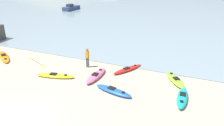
{
  "coord_description": "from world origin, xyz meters",
  "views": [
    {
      "loc": [
        9.27,
        -6.59,
        7.9
      ],
      "look_at": [
        2.74,
        9.26,
        0.5
      ],
      "focal_mm": 35.0,
      "sensor_mm": 36.0,
      "label": 1
    }
  ],
  "objects_px": {
    "person_near_waterline": "(87,56)",
    "moored_boat_1": "(71,8)",
    "kayak_on_sand_3": "(4,57)",
    "kayak_on_sand_5": "(182,98)",
    "kayak_on_sand_1": "(96,76)",
    "loose_paddle": "(37,62)",
    "kayak_on_sand_6": "(55,76)",
    "kayak_on_sand_2": "(128,69)",
    "kayak_on_sand_4": "(113,91)",
    "kayak_on_sand_0": "(175,80)"
  },
  "relations": [
    {
      "from": "kayak_on_sand_0",
      "to": "moored_boat_1",
      "type": "xyz_separation_m",
      "value": [
        -24.17,
        23.83,
        0.34
      ]
    },
    {
      "from": "kayak_on_sand_3",
      "to": "person_near_waterline",
      "type": "xyz_separation_m",
      "value": [
        8.48,
        1.18,
        0.88
      ]
    },
    {
      "from": "kayak_on_sand_4",
      "to": "kayak_on_sand_6",
      "type": "xyz_separation_m",
      "value": [
        -5.14,
        0.44,
        -0.03
      ]
    },
    {
      "from": "kayak_on_sand_1",
      "to": "loose_paddle",
      "type": "distance_m",
      "value": 6.46
    },
    {
      "from": "moored_boat_1",
      "to": "kayak_on_sand_4",
      "type": "bearing_deg",
      "value": -53.01
    },
    {
      "from": "kayak_on_sand_4",
      "to": "moored_boat_1",
      "type": "height_order",
      "value": "moored_boat_1"
    },
    {
      "from": "kayak_on_sand_0",
      "to": "kayak_on_sand_1",
      "type": "relative_size",
      "value": 0.93
    },
    {
      "from": "kayak_on_sand_3",
      "to": "kayak_on_sand_5",
      "type": "distance_m",
      "value": 16.71
    },
    {
      "from": "kayak_on_sand_1",
      "to": "kayak_on_sand_5",
      "type": "xyz_separation_m",
      "value": [
        6.64,
        -0.75,
        0.0
      ]
    },
    {
      "from": "kayak_on_sand_2",
      "to": "kayak_on_sand_3",
      "type": "distance_m",
      "value": 12.09
    },
    {
      "from": "kayak_on_sand_2",
      "to": "kayak_on_sand_4",
      "type": "xyz_separation_m",
      "value": [
        0.22,
        -3.78,
        0.02
      ]
    },
    {
      "from": "person_near_waterline",
      "to": "kayak_on_sand_2",
      "type": "bearing_deg",
      "value": 10.77
    },
    {
      "from": "kayak_on_sand_5",
      "to": "person_near_waterline",
      "type": "bearing_deg",
      "value": 164.52
    },
    {
      "from": "kayak_on_sand_2",
      "to": "kayak_on_sand_0",
      "type": "bearing_deg",
      "value": -7.31
    },
    {
      "from": "moored_boat_1",
      "to": "kayak_on_sand_2",
      "type": "bearing_deg",
      "value": -49.11
    },
    {
      "from": "kayak_on_sand_4",
      "to": "moored_boat_1",
      "type": "relative_size",
      "value": 0.72
    },
    {
      "from": "kayak_on_sand_1",
      "to": "kayak_on_sand_6",
      "type": "distance_m",
      "value": 3.23
    },
    {
      "from": "kayak_on_sand_0",
      "to": "kayak_on_sand_3",
      "type": "bearing_deg",
      "value": -175.21
    },
    {
      "from": "kayak_on_sand_3",
      "to": "moored_boat_1",
      "type": "bearing_deg",
      "value": 108.16
    },
    {
      "from": "kayak_on_sand_0",
      "to": "person_near_waterline",
      "type": "distance_m",
      "value": 7.49
    },
    {
      "from": "kayak_on_sand_3",
      "to": "kayak_on_sand_4",
      "type": "distance_m",
      "value": 12.32
    },
    {
      "from": "kayak_on_sand_1",
      "to": "kayak_on_sand_4",
      "type": "height_order",
      "value": "kayak_on_sand_1"
    },
    {
      "from": "kayak_on_sand_3",
      "to": "kayak_on_sand_5",
      "type": "height_order",
      "value": "kayak_on_sand_5"
    },
    {
      "from": "kayak_on_sand_0",
      "to": "kayak_on_sand_5",
      "type": "bearing_deg",
      "value": -72.53
    },
    {
      "from": "kayak_on_sand_0",
      "to": "loose_paddle",
      "type": "distance_m",
      "value": 12.34
    },
    {
      "from": "kayak_on_sand_3",
      "to": "kayak_on_sand_5",
      "type": "relative_size",
      "value": 1.2
    },
    {
      "from": "person_near_waterline",
      "to": "moored_boat_1",
      "type": "distance_m",
      "value": 29.25
    },
    {
      "from": "kayak_on_sand_3",
      "to": "kayak_on_sand_6",
      "type": "bearing_deg",
      "value": -12.04
    },
    {
      "from": "kayak_on_sand_0",
      "to": "loose_paddle",
      "type": "bearing_deg",
      "value": -175.51
    },
    {
      "from": "kayak_on_sand_3",
      "to": "person_near_waterline",
      "type": "bearing_deg",
      "value": 7.95
    },
    {
      "from": "kayak_on_sand_2",
      "to": "kayak_on_sand_6",
      "type": "xyz_separation_m",
      "value": [
        -4.92,
        -3.34,
        -0.0
      ]
    },
    {
      "from": "kayak_on_sand_4",
      "to": "moored_boat_1",
      "type": "xyz_separation_m",
      "value": [
        -20.42,
        27.11,
        0.35
      ]
    },
    {
      "from": "kayak_on_sand_4",
      "to": "kayak_on_sand_6",
      "type": "relative_size",
      "value": 0.93
    },
    {
      "from": "moored_boat_1",
      "to": "loose_paddle",
      "type": "height_order",
      "value": "moored_boat_1"
    },
    {
      "from": "kayak_on_sand_3",
      "to": "kayak_on_sand_6",
      "type": "relative_size",
      "value": 1.03
    },
    {
      "from": "kayak_on_sand_3",
      "to": "kayak_on_sand_4",
      "type": "relative_size",
      "value": 1.11
    },
    {
      "from": "kayak_on_sand_5",
      "to": "kayak_on_sand_4",
      "type": "bearing_deg",
      "value": -169.3
    },
    {
      "from": "kayak_on_sand_2",
      "to": "moored_boat_1",
      "type": "distance_m",
      "value": 30.86
    },
    {
      "from": "kayak_on_sand_2",
      "to": "kayak_on_sand_3",
      "type": "bearing_deg",
      "value": -171.23
    },
    {
      "from": "kayak_on_sand_0",
      "to": "moored_boat_1",
      "type": "bearing_deg",
      "value": 135.4
    },
    {
      "from": "person_near_waterline",
      "to": "loose_paddle",
      "type": "xyz_separation_m",
      "value": [
        -4.86,
        -0.82,
        -0.99
      ]
    },
    {
      "from": "kayak_on_sand_0",
      "to": "moored_boat_1",
      "type": "height_order",
      "value": "moored_boat_1"
    },
    {
      "from": "kayak_on_sand_0",
      "to": "kayak_on_sand_3",
      "type": "distance_m",
      "value": 15.97
    },
    {
      "from": "kayak_on_sand_5",
      "to": "kayak_on_sand_2",
      "type": "bearing_deg",
      "value": 148.24
    },
    {
      "from": "kayak_on_sand_1",
      "to": "loose_paddle",
      "type": "bearing_deg",
      "value": 173.71
    },
    {
      "from": "kayak_on_sand_3",
      "to": "kayak_on_sand_5",
      "type": "xyz_separation_m",
      "value": [
        16.68,
        -1.09,
        0.05
      ]
    },
    {
      "from": "loose_paddle",
      "to": "kayak_on_sand_5",
      "type": "bearing_deg",
      "value": -6.35
    },
    {
      "from": "kayak_on_sand_3",
      "to": "person_near_waterline",
      "type": "height_order",
      "value": "person_near_waterline"
    },
    {
      "from": "kayak_on_sand_4",
      "to": "kayak_on_sand_3",
      "type": "bearing_deg",
      "value": 170.95
    },
    {
      "from": "person_near_waterline",
      "to": "moored_boat_1",
      "type": "xyz_separation_m",
      "value": [
        -16.73,
        23.98,
        -0.5
      ]
    }
  ]
}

